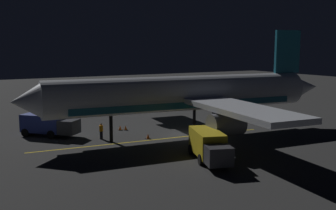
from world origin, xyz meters
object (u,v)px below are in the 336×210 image
object	(u,v)px
ground_crew_worker	(101,131)
traffic_cone_under_wing	(126,128)
baggage_truck	(48,125)
catering_truck	(209,146)
traffic_cone_near_left	(120,128)
airliner	(189,95)
traffic_cone_near_right	(148,136)

from	to	relation	value
ground_crew_worker	traffic_cone_under_wing	size ratio (longest dim) A/B	3.16
baggage_truck	catering_truck	bearing A→B (deg)	-148.32
baggage_truck	traffic_cone_near_left	bearing A→B (deg)	-96.50
airliner	traffic_cone_near_right	bearing A→B (deg)	86.77
traffic_cone_under_wing	traffic_cone_near_left	bearing A→B (deg)	61.56
catering_truck	ground_crew_worker	distance (m)	13.18
ground_crew_worker	traffic_cone_near_left	xyz separation A→B (m)	(3.28, -3.46, -0.64)
airliner	traffic_cone_under_wing	xyz separation A→B (m)	(5.50, 5.29, -4.21)
ground_crew_worker	traffic_cone_under_wing	distance (m)	5.05
traffic_cone_under_wing	catering_truck	bearing A→B (deg)	-174.73
baggage_truck	traffic_cone_near_left	world-z (taller)	baggage_truck
catering_truck	ground_crew_worker	world-z (taller)	catering_truck
airliner	catering_truck	bearing A→B (deg)	157.60
airliner	traffic_cone_near_left	distance (m)	9.26
traffic_cone_near_right	traffic_cone_under_wing	xyz separation A→B (m)	(5.22, 0.38, 0.00)
ground_crew_worker	traffic_cone_under_wing	xyz separation A→B (m)	(2.97, -4.03, -0.64)
catering_truck	baggage_truck	bearing A→B (deg)	31.68
catering_truck	traffic_cone_near_right	world-z (taller)	catering_truck
catering_truck	traffic_cone_under_wing	world-z (taller)	catering_truck
airliner	ground_crew_worker	world-z (taller)	airliner
baggage_truck	traffic_cone_near_right	world-z (taller)	baggage_truck
baggage_truck	traffic_cone_near_right	bearing A→B (deg)	-125.61
traffic_cone_near_left	traffic_cone_near_right	size ratio (longest dim) A/B	1.00
ground_crew_worker	traffic_cone_near_right	distance (m)	5.00
traffic_cone_near_right	traffic_cone_under_wing	bearing A→B (deg)	4.17
traffic_cone_near_right	traffic_cone_under_wing	size ratio (longest dim) A/B	1.00
catering_truck	traffic_cone_near_left	bearing A→B (deg)	7.27
catering_truck	traffic_cone_near_right	distance (m)	9.86
ground_crew_worker	traffic_cone_near_right	size ratio (longest dim) A/B	3.16
airliner	traffic_cone_near_right	xyz separation A→B (m)	(0.28, 4.91, -4.21)
ground_crew_worker	traffic_cone_near_left	bearing A→B (deg)	-46.57
airliner	baggage_truck	size ratio (longest dim) A/B	6.14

